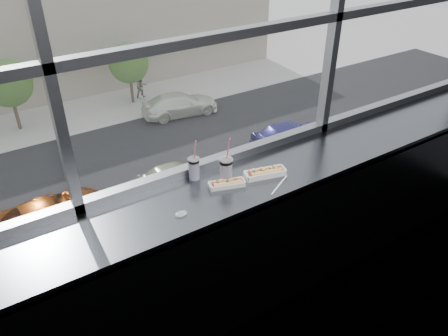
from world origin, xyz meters
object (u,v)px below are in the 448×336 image
hotdog_tray_right (265,172)px  car_near_d (175,171)px  soda_cup_left (194,168)px  wrapper (181,214)px  tree_right (129,63)px  car_near_c (50,210)px  soda_cup_right (226,169)px  car_near_e (291,130)px  car_far_c (180,101)px  loose_straw (279,185)px  hotdog_tray_left (227,183)px  pedestrian_d (141,84)px  tree_center (8,83)px

hotdog_tray_right → car_near_d: bearing=81.1°
soda_cup_left → wrapper: soda_cup_left is taller
tree_right → car_near_c: bearing=-127.3°
car_near_c → tree_right: size_ratio=1.34×
soda_cup_right → car_near_e: 24.92m
soda_cup_left → car_near_c: bearing=87.2°
car_near_c → tree_right: tree_right is taller
car_near_d → tree_right: bearing=-8.1°
soda_cup_left → car_far_c: (11.94, 24.08, -11.05)m
loose_straw → car_far_c: (11.51, 24.45, -10.97)m
hotdog_tray_left → car_near_c: (0.65, 16.28, -11.03)m
soda_cup_right → car_near_e: bearing=46.5°
soda_cup_left → pedestrian_d: (10.89, 28.55, -11.03)m
car_far_c → tree_center: (-10.35, 4.00, 2.18)m
hotdog_tray_right → car_far_c: bearing=79.0°
car_far_c → pedestrian_d: 4.59m
soda_cup_right → car_near_d: 21.01m
hotdog_tray_left → tree_right: bearing=89.4°
pedestrian_d → tree_right: (-0.98, -0.47, 1.98)m
hotdog_tray_right → tree_right: size_ratio=0.06×
pedestrian_d → tree_right: tree_right is taller
soda_cup_left → car_near_e: size_ratio=0.04×
car_far_c → pedestrian_d: pedestrian_d is taller
soda_cup_right → car_far_c: soda_cup_right is taller
car_near_e → pedestrian_d: (-4.67, 12.47, -0.06)m
wrapper → soda_cup_right: bearing=20.2°
soda_cup_left → car_near_d: (7.40, 16.08, -11.20)m
hotdog_tray_left → car_near_d: hotdog_tray_left is taller
soda_cup_left → hotdog_tray_right: bearing=-29.0°
car_near_d → tree_center: 13.54m
wrapper → tree_center: size_ratio=0.02×
car_far_c → car_near_c: bearing=133.3°
soda_cup_right → loose_straw: bearing=-39.7°
car_near_d → tree_right: 12.45m
loose_straw → car_near_e: size_ratio=0.04×
car_near_e → tree_center: size_ratio=1.42×
car_near_d → pedestrian_d: 12.95m
hotdog_tray_right → soda_cup_left: size_ratio=1.01×
loose_straw → tree_right: size_ratio=0.05×
car_near_e → car_near_c: 14.78m
soda_cup_left → tree_right: (9.91, 28.08, -9.05)m
hotdog_tray_right → wrapper: 0.69m
hotdog_tray_right → tree_right: (9.48, 28.31, -9.00)m
wrapper → car_near_e: bearing=46.0°
hotdog_tray_right → wrapper: (-0.69, -0.07, -0.02)m
soda_cup_right → car_near_d: size_ratio=0.06×
wrapper → car_near_d: wrapper is taller
hotdog_tray_left → car_far_c: 29.14m
car_near_d → pedestrian_d: size_ratio=2.49×
car_near_d → soda_cup_left: bearing=159.0°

